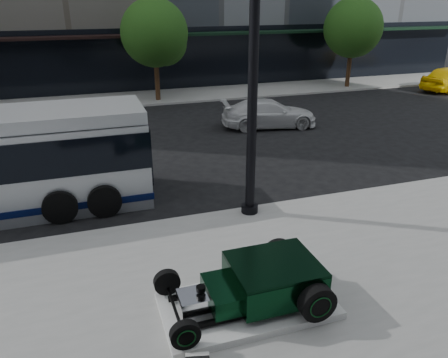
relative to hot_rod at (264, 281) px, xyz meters
name	(u,v)px	position (x,y,z in m)	size (l,w,h in m)	color
ground	(200,188)	(0.42, 6.24, -0.70)	(120.00, 120.00, 0.00)	black
sidewalk_far	(139,98)	(0.42, 20.24, -0.64)	(70.00, 4.00, 0.12)	gray
street_trees	(157,35)	(1.57, 19.32, 3.07)	(29.80, 3.80, 5.70)	black
display_plinth	(247,305)	(-0.33, 0.00, -0.50)	(3.40, 1.80, 0.15)	silver
hot_rod	(264,281)	(0.00, 0.00, 0.00)	(3.22, 2.00, 0.81)	black
lamppost	(253,70)	(1.25, 3.91, 3.45)	(0.48, 0.48, 8.71)	black
white_sedan	(269,113)	(5.51, 12.21, -0.04)	(1.84, 4.52, 1.31)	silver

